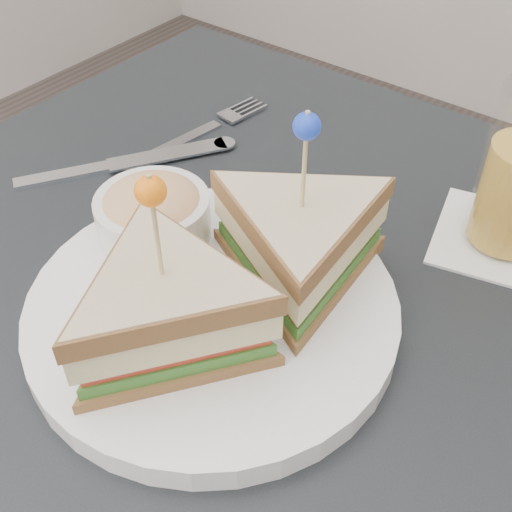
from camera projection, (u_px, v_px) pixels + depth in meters
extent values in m
cube|color=black|center=(240.00, 313.00, 0.55)|extent=(0.80, 0.80, 0.03)
cylinder|color=black|center=(214.00, 251.00, 1.16)|extent=(0.04, 0.04, 0.72)
cylinder|color=white|center=(213.00, 312.00, 0.52)|extent=(0.39, 0.39, 0.02)
cylinder|color=white|center=(212.00, 303.00, 0.51)|extent=(0.39, 0.39, 0.01)
cylinder|color=#D9BD7D|center=(157.00, 236.00, 0.40)|extent=(0.00, 0.00, 0.09)
sphere|color=orange|center=(151.00, 191.00, 0.38)|extent=(0.03, 0.03, 0.02)
cylinder|color=#D9BD7D|center=(304.00, 169.00, 0.46)|extent=(0.00, 0.00, 0.09)
sphere|color=blue|center=(307.00, 126.00, 0.43)|extent=(0.03, 0.03, 0.02)
cylinder|color=white|center=(154.00, 219.00, 0.55)|extent=(0.13, 0.13, 0.04)
ellipsoid|color=#E0B772|center=(152.00, 205.00, 0.54)|extent=(0.12, 0.12, 0.04)
cube|color=silver|center=(175.00, 145.00, 0.71)|extent=(0.03, 0.13, 0.00)
cube|color=silver|center=(230.00, 116.00, 0.75)|extent=(0.03, 0.02, 0.00)
cube|color=white|center=(67.00, 175.00, 0.66)|extent=(0.07, 0.10, 0.01)
cube|color=white|center=(168.00, 154.00, 0.69)|extent=(0.09, 0.12, 0.00)
cylinder|color=white|center=(225.00, 143.00, 0.71)|extent=(0.03, 0.03, 0.00)
cube|color=white|center=(502.00, 240.00, 0.59)|extent=(0.14, 0.14, 0.00)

